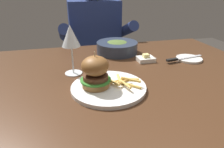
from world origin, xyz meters
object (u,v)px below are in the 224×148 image
at_px(burger_sandwich, 95,72).
at_px(wine_glass, 71,38).
at_px(soup_bowl, 117,47).
at_px(bread_plate, 189,59).
at_px(main_plate, 109,87).
at_px(table_knife, 181,58).
at_px(butter_dish, 146,59).
at_px(diner_person, 96,57).

distance_m(burger_sandwich, wine_glass, 0.19).
bearing_deg(burger_sandwich, soup_bowl, 64.79).
bearing_deg(bread_plate, main_plate, -156.16).
height_order(burger_sandwich, bread_plate, burger_sandwich).
bearing_deg(wine_glass, table_knife, 2.75).
xyz_separation_m(main_plate, soup_bowl, (0.14, 0.39, 0.03)).
height_order(bread_plate, butter_dish, butter_dish).
relative_size(table_knife, soup_bowl, 0.95).
height_order(butter_dish, diner_person, diner_person).
height_order(bread_plate, table_knife, table_knife).
bearing_deg(main_plate, table_knife, 25.43).
xyz_separation_m(main_plate, wine_glass, (-0.11, 0.17, 0.15)).
height_order(burger_sandwich, table_knife, burger_sandwich).
bearing_deg(burger_sandwich, table_knife, 22.48).
bearing_deg(burger_sandwich, diner_person, 80.95).
distance_m(burger_sandwich, butter_dish, 0.37).
bearing_deg(butter_dish, wine_glass, -169.27).
bearing_deg(main_plate, soup_bowl, 70.68).
height_order(table_knife, butter_dish, butter_dish).
distance_m(wine_glass, soup_bowl, 0.36).
bearing_deg(burger_sandwich, bread_plate, 21.27).
bearing_deg(table_knife, main_plate, -154.57).
height_order(table_knife, soup_bowl, soup_bowl).
bearing_deg(soup_bowl, main_plate, -109.32).
height_order(main_plate, diner_person, diner_person).
bearing_deg(burger_sandwich, main_plate, -8.66).
distance_m(main_plate, diner_person, 0.87).
height_order(wine_glass, soup_bowl, wine_glass).
xyz_separation_m(main_plate, burger_sandwich, (-0.04, 0.01, 0.06)).
distance_m(main_plate, bread_plate, 0.50).
relative_size(main_plate, table_knife, 1.27).
distance_m(table_knife, soup_bowl, 0.33).
xyz_separation_m(burger_sandwich, diner_person, (0.13, 0.84, -0.25)).
relative_size(burger_sandwich, butter_dish, 1.58).
distance_m(main_plate, butter_dish, 0.33).
relative_size(butter_dish, soup_bowl, 0.37).
relative_size(wine_glass, diner_person, 0.17).
bearing_deg(diner_person, wine_glass, -106.47).
relative_size(bread_plate, soup_bowl, 0.57).
xyz_separation_m(burger_sandwich, bread_plate, (0.50, 0.19, -0.06)).
bearing_deg(bread_plate, burger_sandwich, -158.73).
xyz_separation_m(main_plate, diner_person, (0.09, 0.85, -0.18)).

